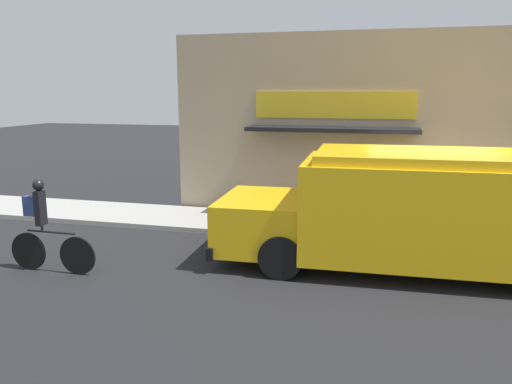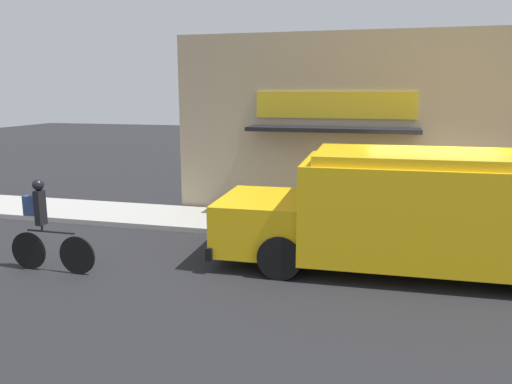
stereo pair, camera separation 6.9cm
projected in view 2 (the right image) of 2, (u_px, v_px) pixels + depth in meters
ground_plane at (426, 250)px, 10.44m from camera, size 70.00×70.00×0.00m
sidewalk at (423, 234)px, 11.41m from camera, size 28.00×2.08×0.12m
storefront at (421, 129)px, 12.12m from camera, size 12.79×1.02×4.72m
school_bus at (427, 210)px, 9.07m from camera, size 7.06×2.88×2.21m
cyclist at (45, 228)px, 9.08m from camera, size 1.74×0.21×1.73m
trash_bin at (363, 210)px, 11.80m from camera, size 0.59×0.59×0.78m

